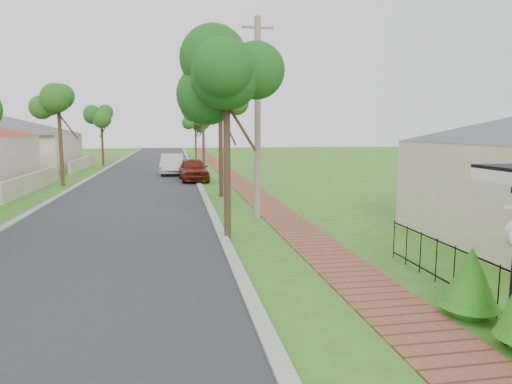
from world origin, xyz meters
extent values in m
plane|color=#3C6F1A|center=(0.00, 0.00, 0.00)|extent=(160.00, 160.00, 0.00)
cube|color=#28282B|center=(-3.00, 20.00, 0.00)|extent=(7.00, 120.00, 0.02)
cube|color=#9E9E99|center=(0.65, 20.00, 0.00)|extent=(0.30, 120.00, 0.10)
cube|color=#9E9E99|center=(-6.65, 20.00, 0.00)|extent=(0.30, 120.00, 0.10)
cube|color=brown|center=(3.25, 20.00, 0.00)|extent=(1.50, 120.00, 0.03)
cube|color=black|center=(4.90, 0.00, 0.95)|extent=(0.03, 8.00, 0.03)
cube|color=black|center=(4.90, 0.00, 0.15)|extent=(0.03, 8.00, 0.03)
cylinder|color=black|center=(4.90, 0.00, 0.50)|extent=(0.02, 0.02, 1.00)
cylinder|color=black|center=(4.90, 0.67, 0.50)|extent=(0.02, 0.02, 1.00)
cylinder|color=black|center=(4.90, 1.33, 0.50)|extent=(0.02, 0.02, 1.00)
cylinder|color=black|center=(4.90, 2.00, 0.50)|extent=(0.02, 0.02, 1.00)
cylinder|color=black|center=(4.90, 2.67, 0.50)|extent=(0.02, 0.02, 1.00)
cylinder|color=black|center=(4.90, 3.33, 0.50)|extent=(0.02, 0.02, 1.00)
cylinder|color=black|center=(4.90, 4.00, 0.50)|extent=(0.02, 0.02, 1.00)
cylinder|color=#382619|center=(1.50, 16.00, 2.27)|extent=(0.22, 0.22, 4.55)
sphere|color=#245416|center=(1.50, 16.00, 4.68)|extent=(1.70, 1.70, 1.70)
cylinder|color=#382619|center=(1.50, 30.00, 2.45)|extent=(0.22, 0.22, 4.90)
sphere|color=#245416|center=(1.50, 30.00, 5.04)|extent=(1.70, 1.70, 1.70)
cylinder|color=#382619|center=(1.50, 44.00, 2.10)|extent=(0.22, 0.22, 4.20)
sphere|color=#245416|center=(1.50, 44.00, 4.32)|extent=(1.70, 1.70, 1.70)
cylinder|color=#382619|center=(-7.50, 22.00, 2.45)|extent=(0.22, 0.22, 4.90)
sphere|color=#245416|center=(-7.50, 22.00, 5.04)|extent=(1.70, 1.70, 1.70)
cylinder|color=#382619|center=(-7.50, 38.00, 2.27)|extent=(0.22, 0.22, 4.55)
sphere|color=#245416|center=(-7.50, 38.00, 4.68)|extent=(1.70, 1.70, 1.70)
sphere|color=#1E6A15|center=(4.45, 0.17, 0.28)|extent=(0.82, 0.82, 0.82)
cone|color=#1E6A15|center=(4.45, 0.17, 0.79)|extent=(0.93, 0.93, 1.03)
cube|color=#BFB299|center=(-8.60, 20.00, 0.50)|extent=(0.25, 10.00, 1.00)
cube|color=beige|center=(-15.00, 34.00, 1.50)|extent=(11.00, 10.00, 3.00)
cube|color=#BFB299|center=(-8.60, 34.00, 0.50)|extent=(0.25, 10.00, 1.00)
imported|color=#631A0E|center=(0.40, 23.44, 0.75)|extent=(2.03, 4.52, 1.51)
imported|color=#BEBEC0|center=(-1.00, 28.23, 0.76)|extent=(1.82, 4.71, 1.53)
cylinder|color=#382619|center=(0.80, 7.00, 2.35)|extent=(0.22, 0.22, 4.70)
sphere|color=#1D5B1A|center=(0.80, 7.00, 4.84)|extent=(2.34, 2.34, 2.34)
cylinder|color=gray|center=(2.30, 10.00, 3.74)|extent=(0.24, 0.24, 7.48)
cube|color=gray|center=(2.30, 10.00, 7.08)|extent=(1.20, 0.08, 0.08)
camera|label=1|loc=(-0.77, -6.99, 3.38)|focal=32.00mm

